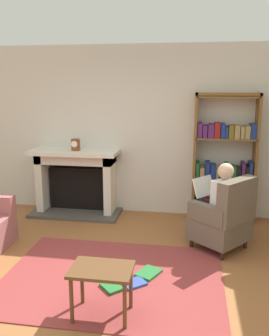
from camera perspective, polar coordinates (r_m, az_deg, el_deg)
name	(u,v)px	position (r m, az deg, el deg)	size (l,w,h in m)	color
ground	(106,294)	(3.90, -4.53, -19.25)	(14.00, 14.00, 0.00)	#965B31
back_wall	(142,131)	(5.85, 1.15, 5.85)	(5.60, 0.10, 2.70)	silver
area_rug	(112,278)	(4.15, -3.51, -17.02)	(2.40, 1.80, 0.01)	brown
fireplace	(77,179)	(6.00, -9.13, -1.76)	(1.45, 0.64, 1.07)	#4C4742
mantel_clock	(76,145)	(5.77, -9.32, 3.66)	(0.14, 0.14, 0.18)	brown
bookshelf	(224,163)	(5.67, 13.98, 0.85)	(0.94, 0.32, 1.97)	brown
armchair_reading	(224,218)	(4.77, 14.02, -7.71)	(0.89, 0.89, 0.97)	#331E14
seated_reader	(217,201)	(4.77, 13.00, -5.15)	(0.59, 0.57, 1.14)	white
side_table	(102,276)	(3.39, -5.21, -16.68)	(0.56, 0.39, 0.49)	brown
scattered_books	(134,280)	(4.07, -0.09, -17.29)	(0.64, 0.66, 0.03)	#334CA5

